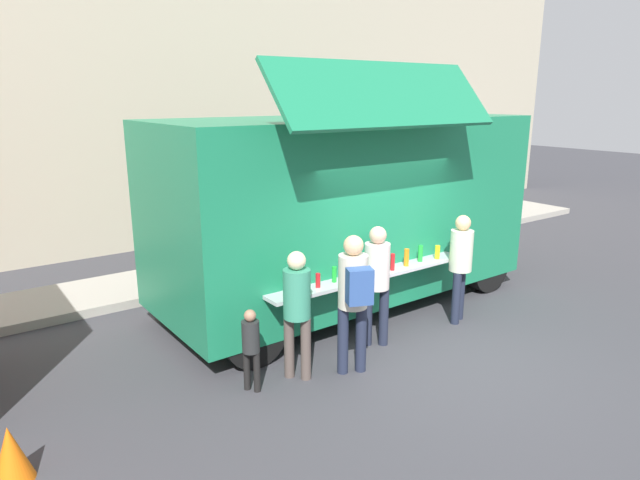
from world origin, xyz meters
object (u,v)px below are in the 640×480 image
object	(u,v)px
customer_rear_waiting	(297,304)
customer_extra_browsing	(461,259)
traffic_cone_orange	(11,454)
customer_front_ordering	(377,275)
trash_bin	(412,222)
customer_mid_with_backpack	(354,291)
food_truck_main	(346,205)
child_near_queue	(251,343)

from	to	relation	value
customer_rear_waiting	customer_extra_browsing	size ratio (longest dim) A/B	0.97
traffic_cone_orange	customer_front_ordering	world-z (taller)	customer_front_ordering
trash_bin	customer_mid_with_backpack	world-z (taller)	customer_mid_with_backpack
food_truck_main	trash_bin	bearing A→B (deg)	30.08
customer_extra_browsing	child_near_queue	distance (m)	3.66
trash_bin	customer_rear_waiting	xyz separation A→B (m)	(-6.00, -4.04, 0.53)
food_truck_main	customer_extra_browsing	world-z (taller)	food_truck_main
customer_front_ordering	child_near_queue	world-z (taller)	customer_front_ordering
traffic_cone_orange	customer_mid_with_backpack	xyz separation A→B (m)	(3.81, -0.24, 0.83)
customer_rear_waiting	trash_bin	bearing A→B (deg)	-4.95
food_truck_main	customer_front_ordering	bearing A→B (deg)	-114.67
customer_front_ordering	customer_rear_waiting	size ratio (longest dim) A/B	1.05
trash_bin	child_near_queue	distance (m)	7.72
traffic_cone_orange	customer_mid_with_backpack	bearing A→B (deg)	-3.58
food_truck_main	customer_extra_browsing	xyz separation A→B (m)	(0.91, -1.68, -0.67)
trash_bin	customer_extra_browsing	bearing A→B (deg)	-126.74
customer_mid_with_backpack	customer_extra_browsing	world-z (taller)	customer_mid_with_backpack
food_truck_main	customer_front_ordering	size ratio (longest dim) A/B	3.63
customer_mid_with_backpack	child_near_queue	bearing A→B (deg)	96.33
customer_mid_with_backpack	trash_bin	bearing A→B (deg)	-28.13
customer_front_ordering	food_truck_main	bearing A→B (deg)	11.83
food_truck_main	trash_bin	xyz separation A→B (m)	(3.89, 2.32, -1.23)
child_near_queue	food_truck_main	bearing A→B (deg)	-0.36
customer_mid_with_backpack	traffic_cone_orange	bearing A→B (deg)	109.31
customer_mid_with_backpack	customer_rear_waiting	distance (m)	0.71
food_truck_main	traffic_cone_orange	xyz separation A→B (m)	(-5.29, -1.79, -1.41)
food_truck_main	child_near_queue	bearing A→B (deg)	-149.46
trash_bin	child_near_queue	xyz separation A→B (m)	(-6.62, -3.98, 0.17)
customer_front_ordering	customer_extra_browsing	distance (m)	1.60
traffic_cone_orange	customer_extra_browsing	world-z (taller)	customer_extra_browsing
customer_mid_with_backpack	customer_extra_browsing	distance (m)	2.42
customer_mid_with_backpack	customer_rear_waiting	size ratio (longest dim) A/B	1.09
food_truck_main	customer_rear_waiting	distance (m)	2.81
trash_bin	child_near_queue	bearing A→B (deg)	-148.99
customer_front_ordering	customer_rear_waiting	xyz separation A→B (m)	(-1.42, -0.15, -0.05)
traffic_cone_orange	customer_extra_browsing	bearing A→B (deg)	1.04
customer_front_ordering	customer_mid_with_backpack	world-z (taller)	customer_mid_with_backpack
customer_rear_waiting	child_near_queue	bearing A→B (deg)	135.67
food_truck_main	customer_mid_with_backpack	distance (m)	2.58
trash_bin	traffic_cone_orange	bearing A→B (deg)	-155.88
food_truck_main	customer_mid_with_backpack	world-z (taller)	food_truck_main
traffic_cone_orange	customer_rear_waiting	distance (m)	3.25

